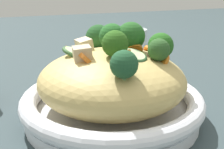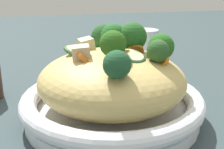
{
  "view_description": "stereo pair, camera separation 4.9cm",
  "coord_description": "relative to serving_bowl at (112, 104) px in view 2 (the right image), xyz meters",
  "views": [
    {
      "loc": [
        -0.44,
        0.16,
        0.24
      ],
      "look_at": [
        0.0,
        0.0,
        0.08
      ],
      "focal_mm": 46.9,
      "sensor_mm": 36.0,
      "label": 1
    },
    {
      "loc": [
        -0.45,
        0.11,
        0.24
      ],
      "look_at": [
        0.0,
        0.0,
        0.08
      ],
      "focal_mm": 46.9,
      "sensor_mm": 36.0,
      "label": 2
    }
  ],
  "objects": [
    {
      "name": "drinking_glass",
      "position": [
        0.23,
        -0.14,
        0.03
      ],
      "size": [
        0.07,
        0.07,
        0.11
      ],
      "color": "silver",
      "rests_on": "ground_plane"
    },
    {
      "name": "noodle_heap",
      "position": [
        0.0,
        -0.0,
        0.04
      ],
      "size": [
        0.25,
        0.25,
        0.1
      ],
      "color": "tan",
      "rests_on": "serving_bowl"
    },
    {
      "name": "ground_plane",
      "position": [
        0.0,
        0.0,
        -0.03
      ],
      "size": [
        3.0,
        3.0,
        0.0
      ],
      "primitive_type": "plane",
      "color": "#324043"
    },
    {
      "name": "serving_bowl",
      "position": [
        0.0,
        0.0,
        0.0
      ],
      "size": [
        0.31,
        0.31,
        0.05
      ],
      "color": "white",
      "rests_on": "ground_plane"
    },
    {
      "name": "zucchini_slices",
      "position": [
        0.02,
        -0.0,
        0.09
      ],
      "size": [
        0.15,
        0.16,
        0.04
      ],
      "color": "beige",
      "rests_on": "serving_bowl"
    },
    {
      "name": "broccoli_florets",
      "position": [
        0.01,
        -0.02,
        0.11
      ],
      "size": [
        0.25,
        0.14,
        0.08
      ],
      "color": "#8CB070",
      "rests_on": "serving_bowl"
    },
    {
      "name": "chicken_chunks",
      "position": [
        0.02,
        0.04,
        0.1
      ],
      "size": [
        0.09,
        0.05,
        0.03
      ],
      "color": "#CEB691",
      "rests_on": "serving_bowl"
    },
    {
      "name": "carrot_coins",
      "position": [
        0.01,
        -0.01,
        0.09
      ],
      "size": [
        0.15,
        0.17,
        0.04
      ],
      "color": "orange",
      "rests_on": "serving_bowl"
    }
  ]
}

